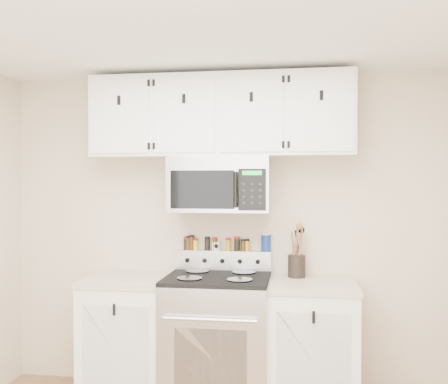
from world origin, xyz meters
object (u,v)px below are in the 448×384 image
microwave (220,184)px  utensil_crock (297,264)px  salt_canister (266,242)px  range (218,338)px

microwave → utensil_crock: microwave is taller
utensil_crock → salt_canister: utensil_crock is taller
salt_canister → range: bearing=-140.3°
microwave → salt_canister: 0.59m
microwave → utensil_crock: (0.58, 0.07, -0.61)m
microwave → utensil_crock: 0.84m
range → salt_canister: (0.34, 0.28, 0.68)m
microwave → salt_canister: (0.34, 0.16, -0.46)m
range → salt_canister: 0.81m
utensil_crock → range: bearing=-161.5°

